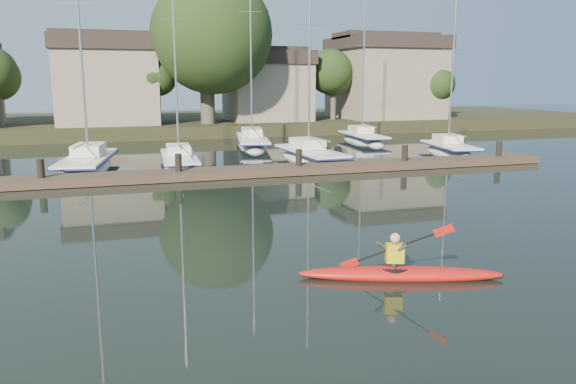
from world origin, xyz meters
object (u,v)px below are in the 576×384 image
object	(u,v)px
kayak	(400,271)
dock	(241,172)
sailboat_1	(88,172)
sailboat_3	(310,164)
sailboat_2	(179,168)
sailboat_7	(363,144)
sailboat_6	(252,148)
sailboat_4	(449,156)

from	to	relation	value
kayak	dock	xyz separation A→B (m)	(-0.30, 15.38, 0.02)
sailboat_1	sailboat_3	bearing A→B (deg)	6.12
sailboat_2	sailboat_7	size ratio (longest dim) A/B	1.07
sailboat_6	kayak	bearing A→B (deg)	-86.14
sailboat_2	sailboat_4	world-z (taller)	sailboat_2
sailboat_4	sailboat_3	bearing A→B (deg)	-167.70
sailboat_6	sailboat_2	bearing A→B (deg)	-116.43
dock	sailboat_7	distance (m)	17.77
kayak	sailboat_7	world-z (taller)	sailboat_7
dock	sailboat_1	xyz separation A→B (m)	(-7.21, 4.72, -0.40)
sailboat_2	sailboat_3	xyz separation A→B (m)	(7.54, -0.39, -0.03)
sailboat_7	kayak	bearing A→B (deg)	-109.15
sailboat_2	sailboat_3	distance (m)	7.55
kayak	sailboat_7	distance (m)	30.56
sailboat_3	sailboat_4	xyz separation A→B (m)	(9.69, 0.44, 0.01)
sailboat_2	sailboat_7	bearing A→B (deg)	32.23
dock	sailboat_6	bearing A→B (deg)	73.50
sailboat_3	sailboat_6	distance (m)	8.62
sailboat_4	sailboat_2	bearing A→B (deg)	-170.14
dock	sailboat_4	world-z (taller)	sailboat_4
sailboat_4	sailboat_7	distance (m)	8.42
dock	sailboat_6	size ratio (longest dim) A/B	2.14
sailboat_3	sailboat_7	xyz separation A→B (m)	(7.37, 8.54, 0.01)
sailboat_7	dock	bearing A→B (deg)	-130.26
dock	sailboat_4	xyz separation A→B (m)	(14.79, 4.55, -0.39)
sailboat_3	kayak	bearing A→B (deg)	-106.59
sailboat_1	sailboat_3	distance (m)	12.33
kayak	dock	size ratio (longest dim) A/B	0.14
sailboat_7	sailboat_3	bearing A→B (deg)	-126.47
kayak	sailboat_3	distance (m)	20.07
sailboat_2	sailboat_1	bearing A→B (deg)	-179.00
sailboat_1	sailboat_4	xyz separation A→B (m)	(22.00, -0.16, 0.01)
kayak	sailboat_6	xyz separation A→B (m)	(3.44, 28.00, -0.37)
kayak	sailboat_1	bearing A→B (deg)	129.32
kayak	sailboat_7	xyz separation A→B (m)	(12.17, 28.03, -0.37)
sailboat_1	sailboat_3	world-z (taller)	sailboat_1
sailboat_4	sailboat_6	bearing A→B (deg)	153.57
sailboat_6	sailboat_4	bearing A→B (deg)	-25.25
sailboat_2	sailboat_3	world-z (taller)	sailboat_2
kayak	sailboat_2	size ratio (longest dim) A/B	0.36
dock	sailboat_2	world-z (taller)	sailboat_2
sailboat_3	sailboat_1	bearing A→B (deg)	174.43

